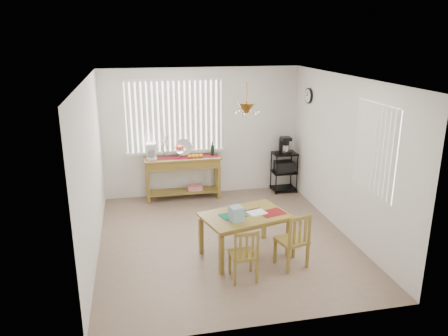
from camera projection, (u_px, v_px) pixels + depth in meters
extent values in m
cube|color=#8E7360|center=(225.00, 239.00, 7.15)|extent=(4.00, 4.50, 0.01)
cube|color=white|center=(202.00, 132.00, 8.91)|extent=(4.00, 0.10, 2.60)
cube|color=white|center=(270.00, 224.00, 4.61)|extent=(4.00, 0.10, 2.60)
cube|color=white|center=(88.00, 171.00, 6.36)|extent=(0.10, 4.50, 2.60)
cube|color=white|center=(347.00, 156.00, 7.17)|extent=(0.10, 4.50, 2.60)
cube|color=white|center=(225.00, 75.00, 6.37)|extent=(4.00, 4.50, 0.10)
cube|color=white|center=(174.00, 116.00, 8.65)|extent=(1.90, 0.01, 1.40)
cube|color=white|center=(128.00, 118.00, 8.47)|extent=(0.07, 0.03, 1.40)
cube|color=white|center=(134.00, 118.00, 8.49)|extent=(0.07, 0.03, 1.40)
cube|color=white|center=(139.00, 118.00, 8.51)|extent=(0.07, 0.03, 1.40)
cube|color=white|center=(145.00, 118.00, 8.53)|extent=(0.07, 0.03, 1.40)
cube|color=white|center=(150.00, 117.00, 8.55)|extent=(0.07, 0.03, 1.40)
cube|color=white|center=(156.00, 117.00, 8.57)|extent=(0.07, 0.03, 1.40)
cube|color=white|center=(161.00, 117.00, 8.59)|extent=(0.07, 0.03, 1.40)
cube|color=white|center=(166.00, 117.00, 8.61)|extent=(0.07, 0.03, 1.40)
cube|color=white|center=(172.00, 117.00, 8.63)|extent=(0.07, 0.03, 1.40)
cube|color=white|center=(177.00, 116.00, 8.65)|extent=(0.07, 0.03, 1.40)
cube|color=white|center=(182.00, 116.00, 8.67)|extent=(0.07, 0.03, 1.40)
cube|color=white|center=(188.00, 116.00, 8.69)|extent=(0.07, 0.03, 1.40)
cube|color=white|center=(193.00, 116.00, 8.71)|extent=(0.07, 0.03, 1.40)
cube|color=white|center=(198.00, 116.00, 8.74)|extent=(0.07, 0.03, 1.40)
cube|color=white|center=(203.00, 115.00, 8.76)|extent=(0.07, 0.03, 1.40)
cube|color=white|center=(209.00, 115.00, 8.78)|extent=(0.07, 0.03, 1.40)
cube|color=white|center=(214.00, 115.00, 8.80)|extent=(0.07, 0.03, 1.40)
cube|color=white|center=(219.00, 115.00, 8.82)|extent=(0.07, 0.03, 1.40)
cube|color=white|center=(176.00, 152.00, 8.84)|extent=(1.98, 0.06, 0.06)
cube|color=white|center=(173.00, 79.00, 8.41)|extent=(1.98, 0.06, 0.06)
cube|color=white|center=(375.00, 149.00, 6.21)|extent=(0.01, 1.10, 1.30)
cube|color=white|center=(394.00, 159.00, 5.75)|extent=(0.03, 0.07, 1.30)
cube|color=white|center=(389.00, 156.00, 5.85)|extent=(0.03, 0.07, 1.30)
cube|color=white|center=(385.00, 154.00, 5.95)|extent=(0.03, 0.07, 1.30)
cube|color=white|center=(381.00, 152.00, 6.05)|extent=(0.03, 0.07, 1.30)
cube|color=white|center=(376.00, 150.00, 6.16)|extent=(0.03, 0.07, 1.30)
cube|color=white|center=(372.00, 148.00, 6.26)|extent=(0.03, 0.07, 1.30)
cube|color=white|center=(368.00, 146.00, 6.36)|extent=(0.03, 0.07, 1.30)
cube|color=white|center=(365.00, 145.00, 6.47)|extent=(0.03, 0.07, 1.30)
cube|color=white|center=(361.00, 143.00, 6.57)|extent=(0.03, 0.07, 1.30)
cube|color=white|center=(357.00, 141.00, 6.67)|extent=(0.03, 0.07, 1.30)
cylinder|color=black|center=(309.00, 96.00, 8.37)|extent=(0.04, 0.30, 0.30)
cylinder|color=white|center=(308.00, 96.00, 8.37)|extent=(0.01, 0.25, 0.25)
cylinder|color=brown|center=(247.00, 95.00, 5.94)|extent=(0.01, 0.01, 0.34)
cone|color=brown|center=(246.00, 108.00, 5.99)|extent=(0.24, 0.24, 0.14)
sphere|color=white|center=(258.00, 112.00, 6.04)|extent=(0.05, 0.05, 0.05)
sphere|color=white|center=(249.00, 110.00, 6.15)|extent=(0.05, 0.05, 0.05)
sphere|color=white|center=(238.00, 111.00, 6.12)|extent=(0.05, 0.05, 0.05)
sphere|color=white|center=(235.00, 113.00, 5.98)|extent=(0.05, 0.05, 0.05)
sphere|color=white|center=(243.00, 114.00, 5.86)|extent=(0.05, 0.05, 0.05)
sphere|color=white|center=(255.00, 114.00, 5.89)|extent=(0.05, 0.05, 0.05)
cube|color=olive|center=(182.00, 159.00, 8.70)|extent=(1.52, 0.43, 0.04)
cube|color=olive|center=(183.00, 164.00, 8.73)|extent=(1.46, 0.39, 0.15)
cube|color=olive|center=(148.00, 188.00, 8.56)|extent=(0.06, 0.06, 0.66)
cube|color=olive|center=(219.00, 183.00, 8.83)|extent=(0.06, 0.06, 0.66)
cube|color=olive|center=(147.00, 182.00, 8.87)|extent=(0.06, 0.06, 0.66)
cube|color=olive|center=(216.00, 178.00, 9.15)|extent=(0.06, 0.06, 0.66)
cube|color=olive|center=(183.00, 191.00, 8.91)|extent=(1.41, 0.37, 0.03)
cube|color=red|center=(195.00, 188.00, 8.93)|extent=(0.29, 0.21, 0.10)
cube|color=maroon|center=(182.00, 158.00, 8.69)|extent=(1.44, 0.24, 0.01)
cube|color=white|center=(152.00, 158.00, 8.57)|extent=(0.19, 0.23, 0.05)
cube|color=white|center=(151.00, 151.00, 8.60)|extent=(0.19, 0.08, 0.29)
cube|color=white|center=(151.00, 145.00, 8.47)|extent=(0.19, 0.21, 0.07)
cylinder|color=white|center=(151.00, 154.00, 8.52)|extent=(0.12, 0.12, 0.12)
cylinder|color=white|center=(180.00, 156.00, 8.65)|extent=(0.05, 0.05, 0.10)
cone|color=white|center=(180.00, 151.00, 8.63)|extent=(0.25, 0.25, 0.09)
sphere|color=red|center=(182.00, 147.00, 8.61)|extent=(0.08, 0.08, 0.08)
sphere|color=red|center=(180.00, 147.00, 8.65)|extent=(0.08, 0.08, 0.08)
sphere|color=red|center=(177.00, 148.00, 8.59)|extent=(0.08, 0.08, 0.08)
sphere|color=red|center=(180.00, 148.00, 8.56)|extent=(0.08, 0.08, 0.08)
sphere|color=#FF9B0D|center=(190.00, 156.00, 8.64)|extent=(0.08, 0.08, 0.08)
sphere|color=#FF9B0D|center=(193.00, 156.00, 8.65)|extent=(0.08, 0.08, 0.08)
sphere|color=#FF9B0D|center=(197.00, 156.00, 8.67)|extent=(0.08, 0.08, 0.08)
sphere|color=#FF9B0D|center=(201.00, 156.00, 8.68)|extent=(0.08, 0.08, 0.08)
cylinder|color=silver|center=(184.00, 147.00, 8.82)|extent=(0.34, 0.09, 0.34)
cylinder|color=white|center=(165.00, 155.00, 8.65)|extent=(0.08, 0.08, 0.13)
cylinder|color=#4C3823|center=(165.00, 141.00, 8.57)|extent=(0.08, 0.04, 0.42)
cylinder|color=#4C3823|center=(165.00, 140.00, 8.56)|extent=(0.13, 0.06, 0.46)
cylinder|color=#4C3823|center=(165.00, 142.00, 8.58)|extent=(0.17, 0.07, 0.34)
cylinder|color=#4C3823|center=(165.00, 139.00, 8.56)|extent=(0.05, 0.03, 0.52)
cylinder|color=#4C3823|center=(165.00, 143.00, 8.58)|extent=(0.21, 0.09, 0.29)
cylinder|color=black|center=(212.00, 150.00, 8.83)|extent=(0.07, 0.07, 0.22)
cylinder|color=black|center=(212.00, 143.00, 8.78)|extent=(0.03, 0.03, 0.08)
cylinder|color=black|center=(276.00, 175.00, 9.02)|extent=(0.02, 0.02, 0.84)
cylinder|color=black|center=(297.00, 174.00, 9.11)|extent=(0.02, 0.02, 0.84)
cylinder|color=black|center=(271.00, 170.00, 9.35)|extent=(0.02, 0.02, 0.84)
cylinder|color=black|center=(291.00, 169.00, 9.44)|extent=(0.02, 0.02, 0.84)
cube|color=black|center=(285.00, 153.00, 9.11)|extent=(0.49, 0.40, 0.03)
cube|color=black|center=(284.00, 172.00, 9.23)|extent=(0.49, 0.40, 0.02)
cube|color=black|center=(283.00, 188.00, 9.33)|extent=(0.49, 0.40, 0.02)
cube|color=black|center=(284.00, 167.00, 9.19)|extent=(0.38, 0.30, 0.22)
cube|color=black|center=(285.00, 152.00, 9.08)|extent=(0.20, 0.24, 0.05)
cube|color=black|center=(284.00, 145.00, 9.12)|extent=(0.20, 0.08, 0.30)
cube|color=black|center=(286.00, 138.00, 8.99)|extent=(0.20, 0.22, 0.07)
cylinder|color=silver|center=(285.00, 148.00, 9.04)|extent=(0.13, 0.13, 0.13)
cube|color=olive|center=(245.00, 216.00, 6.47)|extent=(1.40, 1.09, 0.04)
cube|color=olive|center=(245.00, 218.00, 6.48)|extent=(1.29, 0.98, 0.05)
cube|color=olive|center=(221.00, 256.00, 6.03)|extent=(0.08, 0.08, 0.57)
cube|color=olive|center=(289.00, 239.00, 6.53)|extent=(0.08, 0.08, 0.57)
cube|color=olive|center=(201.00, 236.00, 6.62)|extent=(0.08, 0.08, 0.57)
cube|color=olive|center=(264.00, 222.00, 7.11)|extent=(0.08, 0.08, 0.57)
cube|color=#147151|center=(233.00, 215.00, 6.42)|extent=(0.43, 0.35, 0.01)
cube|color=maroon|center=(272.00, 213.00, 6.52)|extent=(0.43, 0.35, 0.01)
cube|color=white|center=(257.00, 213.00, 6.50)|extent=(0.31, 0.27, 0.02)
cube|color=black|center=(253.00, 210.00, 6.59)|extent=(0.26, 0.10, 0.03)
cube|color=#85AFC1|center=(236.00, 214.00, 6.22)|extent=(0.22, 0.22, 0.21)
cube|color=olive|center=(243.00, 255.00, 5.90)|extent=(0.36, 0.36, 0.03)
cube|color=olive|center=(251.00, 261.00, 6.13)|extent=(0.03, 0.03, 0.35)
cube|color=olive|center=(230.00, 263.00, 6.07)|extent=(0.03, 0.03, 0.35)
cube|color=olive|center=(257.00, 272.00, 5.85)|extent=(0.03, 0.03, 0.35)
cube|color=olive|center=(235.00, 274.00, 5.79)|extent=(0.03, 0.03, 0.35)
cube|color=olive|center=(258.00, 245.00, 5.72)|extent=(0.03, 0.03, 0.39)
cube|color=olive|center=(235.00, 247.00, 5.66)|extent=(0.03, 0.03, 0.39)
cube|color=olive|center=(247.00, 234.00, 5.64)|extent=(0.32, 0.03, 0.05)
cube|color=olive|center=(253.00, 247.00, 5.71)|extent=(0.03, 0.02, 0.31)
cube|color=olive|center=(247.00, 247.00, 5.70)|extent=(0.03, 0.02, 0.31)
cube|color=olive|center=(240.00, 248.00, 5.68)|extent=(0.03, 0.02, 0.31)
cube|color=olive|center=(292.00, 241.00, 6.23)|extent=(0.48, 0.48, 0.04)
cube|color=olive|center=(294.00, 246.00, 6.51)|extent=(0.05, 0.05, 0.38)
cube|color=olive|center=(275.00, 251.00, 6.36)|extent=(0.05, 0.05, 0.38)
cube|color=olive|center=(307.00, 256.00, 6.23)|extent=(0.05, 0.05, 0.38)
cube|color=olive|center=(288.00, 261.00, 6.08)|extent=(0.05, 0.05, 0.38)
cube|color=olive|center=(310.00, 228.00, 6.09)|extent=(0.04, 0.04, 0.42)
cube|color=olive|center=(290.00, 233.00, 5.94)|extent=(0.04, 0.04, 0.42)
cube|color=olive|center=(301.00, 218.00, 5.96)|extent=(0.34, 0.12, 0.06)
cube|color=olive|center=(305.00, 231.00, 6.06)|extent=(0.04, 0.03, 0.34)
cube|color=olive|center=(300.00, 232.00, 6.02)|extent=(0.04, 0.03, 0.34)
cube|color=olive|center=(294.00, 233.00, 5.98)|extent=(0.04, 0.03, 0.34)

